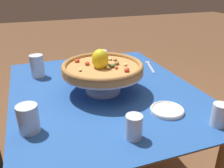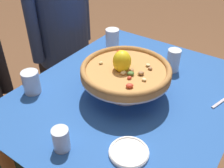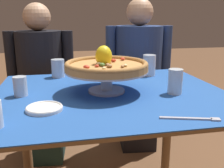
# 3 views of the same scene
# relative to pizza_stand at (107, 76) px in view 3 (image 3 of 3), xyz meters

# --- Properties ---
(dining_table) EXTENTS (1.11, 0.92, 0.74)m
(dining_table) POSITION_rel_pizza_stand_xyz_m (0.02, -0.01, -0.19)
(dining_table) COLOR olive
(dining_table) RESTS_ON ground
(pizza_stand) EXTENTS (0.40, 0.40, 0.11)m
(pizza_stand) POSITION_rel_pizza_stand_xyz_m (0.00, 0.00, 0.00)
(pizza_stand) COLOR #B7B7C1
(pizza_stand) RESTS_ON dining_table
(pizza) EXTENTS (0.39, 0.39, 0.11)m
(pizza) POSITION_rel_pizza_stand_xyz_m (-0.00, 0.00, 0.05)
(pizza) COLOR #BC8447
(pizza) RESTS_ON pizza_stand
(water_glass_side_right) EXTENTS (0.07, 0.07, 0.12)m
(water_glass_side_right) POSITION_rel_pizza_stand_xyz_m (0.31, -0.09, -0.03)
(water_glass_side_right) COLOR silver
(water_glass_side_right) RESTS_ON dining_table
(water_glass_back_right) EXTENTS (0.08, 0.08, 0.13)m
(water_glass_back_right) POSITION_rel_pizza_stand_xyz_m (0.32, 0.29, -0.02)
(water_glass_back_right) COLOR white
(water_glass_back_right) RESTS_ON dining_table
(water_glass_back_left) EXTENTS (0.08, 0.08, 0.11)m
(water_glass_back_left) POSITION_rel_pizza_stand_xyz_m (-0.23, 0.36, -0.03)
(water_glass_back_left) COLOR silver
(water_glass_back_left) RESTS_ON dining_table
(water_glass_side_left) EXTENTS (0.06, 0.06, 0.09)m
(water_glass_side_left) POSITION_rel_pizza_stand_xyz_m (-0.40, 0.01, -0.04)
(water_glass_side_left) COLOR silver
(water_glass_side_left) RESTS_ON dining_table
(side_plate) EXTENTS (0.14, 0.14, 0.02)m
(side_plate) POSITION_rel_pizza_stand_xyz_m (-0.28, -0.20, -0.07)
(side_plate) COLOR white
(side_plate) RESTS_ON dining_table
(dinner_fork) EXTENTS (0.21, 0.08, 0.01)m
(dinner_fork) POSITION_rel_pizza_stand_xyz_m (0.24, -0.40, -0.08)
(dinner_fork) COLOR #B7B7C1
(dinner_fork) RESTS_ON dining_table
(diner_left) EXTENTS (0.49, 0.36, 1.19)m
(diner_left) POSITION_rel_pizza_stand_xyz_m (-0.36, 0.74, -0.25)
(diner_left) COLOR #1E3833
(diner_left) RESTS_ON ground
(diner_right) EXTENTS (0.53, 0.41, 1.23)m
(diner_right) POSITION_rel_pizza_stand_xyz_m (0.41, 0.79, -0.21)
(diner_right) COLOR black
(diner_right) RESTS_ON ground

